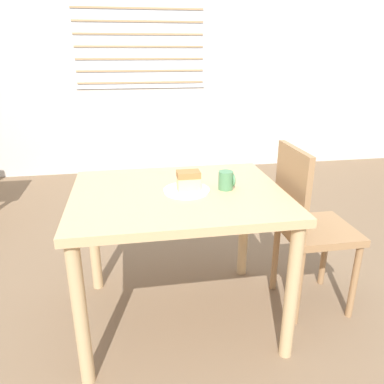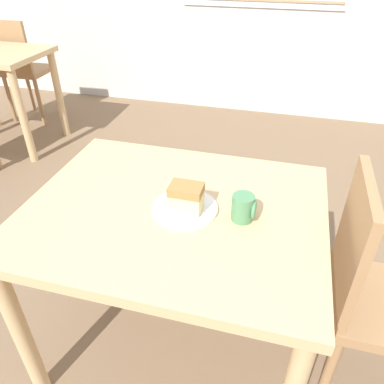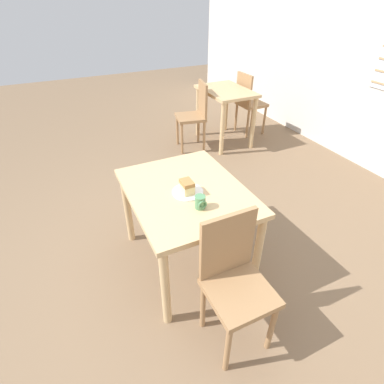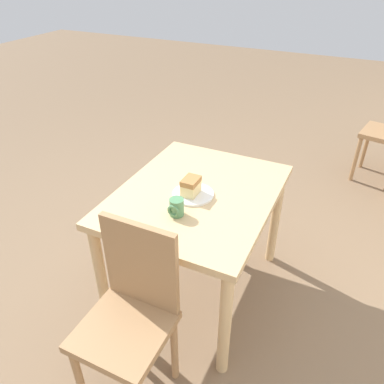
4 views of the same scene
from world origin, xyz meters
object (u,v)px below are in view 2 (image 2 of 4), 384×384
Objects in this scene: chair_near_window at (372,292)px; cake_slice at (186,197)px; dining_table_near at (175,230)px; chair_far_opposite at (23,67)px; coffee_mug at (244,208)px; plate at (185,208)px.

chair_near_window is 8.49× the size of cake_slice.
dining_table_near is at bearing 90.15° from chair_near_window.
dining_table_near is 1.11× the size of chair_near_window.
coffee_mug is at bearing 137.94° from chair_far_opposite.
plate is 2.46× the size of coffee_mug.
cake_slice is at bearing -17.18° from dining_table_near.
chair_far_opposite is 2.93m from cake_slice.
chair_near_window is 3.40m from chair_far_opposite.
chair_far_opposite is (-2.08, 1.98, -0.12)m from dining_table_near.
chair_near_window is 0.69m from plate.
dining_table_near is 0.12m from plate.
cake_slice reaches higher than dining_table_near.
plate is 0.20m from coffee_mug.
coffee_mug is at bearing 0.53° from plate.
plate is at bearing 90.62° from chair_near_window.
dining_table_near is 2.87m from chair_far_opposite.
plate is at bearing 129.15° from cake_slice.
chair_near_window reaches higher than cake_slice.
chair_far_opposite is 2.91m from plate.
chair_near_window is 0.70m from cake_slice.
chair_far_opposite reaches higher than cake_slice.
coffee_mug is (0.24, -0.00, 0.15)m from dining_table_near.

